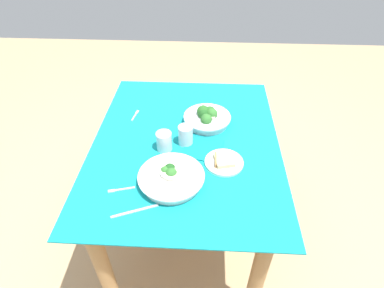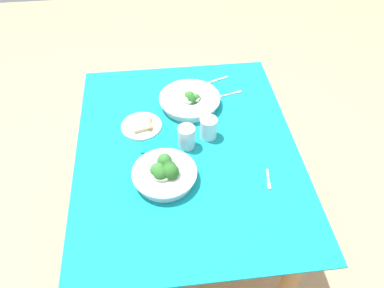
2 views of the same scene
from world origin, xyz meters
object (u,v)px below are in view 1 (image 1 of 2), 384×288
Objects in this scene: fork_by_near_bowl at (120,190)px; table_knife_left at (135,211)px; broccoli_bowl_far at (207,118)px; water_glass_center at (164,141)px; fork_by_far_bowl at (135,115)px; water_glass_side at (185,135)px; bread_side_plate at (224,162)px; napkin_folded_upper at (203,148)px; broccoli_bowl_near at (171,178)px.

table_knife_left is (0.10, 0.08, -0.00)m from fork_by_near_bowl.
broccoli_bowl_far is at bearing -135.99° from table_knife_left.
fork_by_far_bowl is (-0.26, -0.19, -0.04)m from water_glass_center.
water_glass_side is 0.40m from fork_by_near_bowl.
napkin_folded_upper is at bearing -134.27° from bread_side_plate.
broccoli_bowl_near is at bearing -149.32° from table_knife_left.
bread_side_plate is (-0.12, 0.22, -0.02)m from broccoli_bowl_near.
water_glass_center is at bearing -107.07° from bread_side_plate.
water_glass_center is at bearing -165.53° from broccoli_bowl_near.
fork_by_far_bowl is at bearing -127.30° from water_glass_side.
fork_by_far_bowl is at bearing -152.63° from broccoli_bowl_near.
fork_by_near_bowl is at bearing -67.21° from bread_side_plate.
fork_by_far_bowl is at bearing -100.54° from fork_by_near_bowl.
bread_side_plate is 0.14m from napkin_folded_upper.
table_knife_left is at bearing -10.74° from water_glass_center.
broccoli_bowl_near is 1.58× the size of napkin_folded_upper.
napkin_folded_upper is (0.04, 0.08, -0.05)m from water_glass_side.
napkin_folded_upper is at bearing 93.18° from water_glass_center.
water_glass_side reaches higher than broccoli_bowl_far.
napkin_folded_upper is (-0.22, 0.13, -0.02)m from broccoli_bowl_near.
broccoli_bowl_far is at bearing -88.07° from fork_by_far_bowl.
bread_side_plate is 0.99× the size of napkin_folded_upper.
broccoli_bowl_far is 0.88× the size of broccoli_bowl_near.
broccoli_bowl_near is 2.83× the size of water_glass_side.
water_glass_side is (-0.13, -0.18, 0.04)m from bread_side_plate.
water_glass_side reaches higher than fork_by_near_bowl.
fork_by_far_bowl is (-0.05, -0.39, -0.03)m from broccoli_bowl_far.
napkin_folded_upper is (0.25, 0.37, 0.00)m from fork_by_far_bowl.
napkin_folded_upper reaches higher than table_knife_left.
water_glass_center is at bearing -122.19° from table_knife_left.
water_glass_center is 0.18m from napkin_folded_upper.
table_knife_left is (0.41, -0.16, -0.05)m from water_glass_side.
fork_by_far_bowl is at bearing -126.75° from bread_side_plate.
broccoli_bowl_far is 0.64m from table_knife_left.
water_glass_side is 0.10m from napkin_folded_upper.
broccoli_bowl_far reaches higher than fork_by_near_bowl.
napkin_folded_upper is at bearing -144.84° from table_knife_left.
water_glass_side is 0.90× the size of fork_by_near_bowl.
broccoli_bowl_far is 1.32× the size of table_knife_left.
water_glass_center is 0.85× the size of fork_by_near_bowl.
table_knife_left is at bearing -33.38° from napkin_folded_upper.
water_glass_center is at bearing -42.45° from broccoli_bowl_far.
napkin_folded_upper is (-0.01, 0.18, -0.04)m from water_glass_center.
bread_side_plate is 0.45m from table_knife_left.
water_glass_side is at bearing -113.44° from napkin_folded_upper.
fork_by_near_bowl is (0.06, -0.20, -0.02)m from broccoli_bowl_near.
fork_by_near_bowl is 0.43m from napkin_folded_upper.
bread_side_plate is at bearing 72.93° from water_glass_center.
fork_by_near_bowl is 0.62× the size of napkin_folded_upper.
water_glass_center reaches higher than fork_by_near_bowl.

